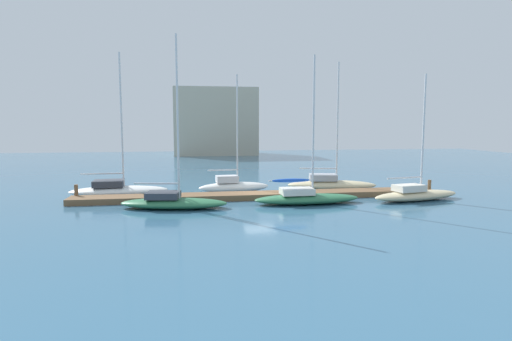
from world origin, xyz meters
TOP-DOWN VIEW (x-y plane):
  - ground_plane at (0.00, 0.00)m, footprint 120.00×120.00m
  - dock_pier at (0.00, 0.00)m, footprint 28.83×2.08m
  - dock_piling_near_end at (-14.02, 0.89)m, footprint 0.28×0.28m
  - dock_piling_far_end at (14.02, -0.89)m, footprint 0.28×0.28m
  - sailboat_0 at (-11.33, 3.03)m, footprint 7.96×2.95m
  - sailboat_1 at (-6.68, -2.92)m, footprint 7.73×3.59m
  - sailboat_2 at (-1.79, 3.20)m, footprint 6.25×2.32m
  - sailboat_3 at (2.94, -2.80)m, footprint 7.91×2.29m
  - sailboat_4 at (6.99, 3.24)m, footprint 8.19×3.83m
  - sailboat_5 at (11.70, -2.83)m, footprint 7.82×3.43m
  - mooring_buoy_yellow at (-2.78, 5.73)m, footprint 0.69×0.69m
  - harbor_building_distant at (-0.39, 49.22)m, footprint 15.68×9.14m

SIDE VIEW (x-z plane):
  - ground_plane at x=0.00m, z-range 0.00..0.00m
  - dock_pier at x=0.00m, z-range 0.00..0.45m
  - mooring_buoy_yellow at x=-2.78m, z-range 0.00..0.69m
  - sailboat_1 at x=-6.68m, z-range -5.41..6.45m
  - sailboat_5 at x=11.70m, z-range -4.28..5.34m
  - sailboat_3 at x=2.94m, z-range -4.85..5.93m
  - sailboat_0 at x=-11.33m, z-range -5.22..6.32m
  - sailboat_4 at x=6.99m, z-range -5.03..6.20m
  - sailboat_2 at x=-1.79m, z-range -4.39..5.62m
  - dock_piling_near_end at x=-14.02m, z-range 0.00..1.29m
  - dock_piling_far_end at x=14.02m, z-range 0.00..1.29m
  - harbor_building_distant at x=-0.39m, z-range 0.00..12.75m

